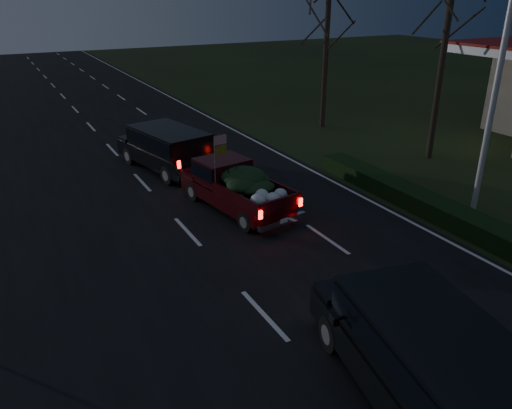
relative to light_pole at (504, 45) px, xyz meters
name	(u,v)px	position (x,y,z in m)	size (l,w,h in m)	color
ground	(264,316)	(-9.50, -2.00, -5.48)	(120.00, 120.00, 0.00)	black
road_asphalt	(264,315)	(-9.50, -2.00, -5.47)	(14.00, 120.00, 0.02)	black
hedge_row	(417,200)	(-1.70, 1.00, -5.18)	(1.00, 10.00, 0.60)	black
light_pole	(504,45)	(0.00, 0.00, 0.00)	(0.50, 0.90, 9.16)	silver
bare_tree_mid	(450,9)	(3.00, 5.00, 0.87)	(3.60, 3.60, 8.50)	black
bare_tree_far	(327,28)	(2.00, 12.00, -0.25)	(3.60, 3.60, 7.00)	black
pickup_truck	(236,184)	(-7.32, 3.96, -4.57)	(2.47, 4.86, 2.44)	#35070B
lead_suv	(168,145)	(-8.01, 8.98, -4.39)	(3.09, 5.36, 1.45)	black
rear_suv	(428,353)	(-8.25, -5.71, -4.34)	(3.20, 5.57, 1.50)	black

